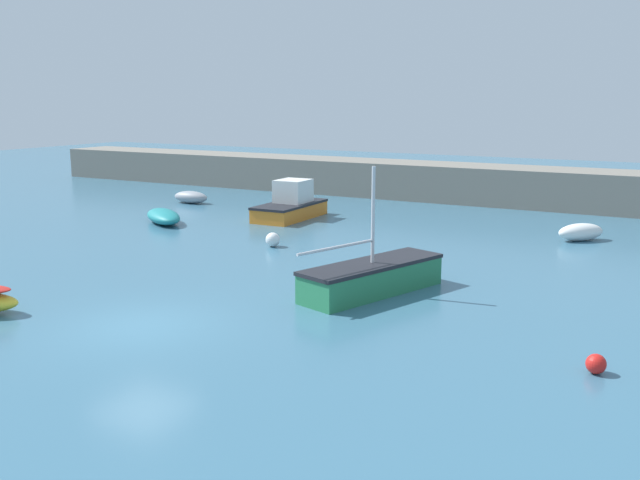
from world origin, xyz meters
The scene contains 9 objects.
ground_plane centered at (0.00, 0.00, -0.10)m, with size 120.00×120.00×0.20m, color #38667F.
harbor_breakwater centered at (0.00, 27.33, 1.08)m, with size 61.48×3.78×2.15m, color slate.
motorboat_with_cabin centered at (-5.53, 17.01, 0.69)m, with size 2.12×4.70×1.96m.
sailboat_short_mast centered at (4.12, 6.02, 0.52)m, with size 3.08×5.72×4.03m.
dinghy_near_pier centered at (8.47, 18.08, 0.38)m, with size 2.15×2.22×0.76m.
rowboat_white_midwater centered at (-10.28, 12.71, 0.34)m, with size 3.71×3.21×0.68m.
fishing_dinghy_green centered at (-13.41, 18.68, 0.36)m, with size 2.26×1.02×0.71m.
mooring_buoy_white centered at (-2.50, 10.55, 0.30)m, with size 0.60×0.60×0.60m, color white.
mooring_buoy_red centered at (11.34, 2.37, 0.23)m, with size 0.46×0.46×0.46m, color red.
Camera 1 is at (13.23, -13.86, 6.10)m, focal length 40.00 mm.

